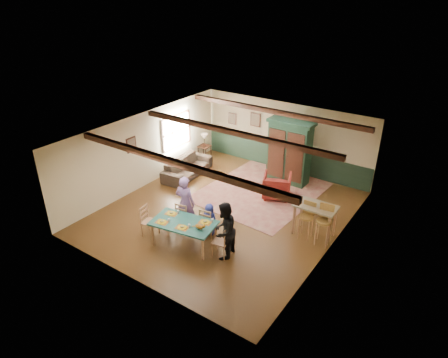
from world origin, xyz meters
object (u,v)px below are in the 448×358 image
Objects in this scene: dining_chair_far_right at (208,221)px; sofa at (187,167)px; person_woman at (224,231)px; bar_stool_left at (306,221)px; bar_stool_right at (323,226)px; counter_table at (314,220)px; table_lamp at (204,140)px; dining_chair_far_left at (184,215)px; person_child at (209,219)px; armchair at (277,186)px; dining_table at (184,234)px; dining_chair_end_left at (150,221)px; dining_chair_end_right at (221,241)px; end_table at (205,152)px; person_man at (185,203)px; cat at (199,226)px; armoire at (289,152)px.

sofa is (-3.08, 2.79, -0.13)m from dining_chair_far_right.
person_woman is 2.52m from bar_stool_left.
sofa is at bearing 160.67° from bar_stool_right.
dining_chair_far_right is 3.28m from bar_stool_right.
counter_table is (5.61, -1.03, 0.16)m from sofa.
table_lamp is 0.43× the size of bar_stool_right.
person_child is (0.77, 0.21, 0.03)m from dining_chair_far_left.
bar_stool_left is at bearing 114.21° from armchair.
armchair is at bearing 78.28° from dining_table.
bar_stool_right reaches higher than dining_chair_end_left.
dining_chair_end_right reaches higher than sofa.
dining_chair_far_right is 2.82m from bar_stool_left.
dining_chair_end_right is at bearing 9.74° from dining_table.
dining_chair_far_left is 0.83× the size of bar_stool_left.
dining_chair_far_left is 1.00× the size of dining_chair_far_right.
end_table is (-4.45, 5.01, -0.53)m from person_woman.
person_man is 1.82× the size of armchair.
armchair is at bearing -89.13° from sofa.
person_man reaches higher than sofa.
bar_stool_right is (2.63, 2.26, -0.23)m from cat.
dining_chair_far_left is at bearing 0.00° from dining_chair_far_right.
armchair is at bearing -109.56° from dining_chair_far_right.
person_child reaches higher than end_table.
table_lamp is 6.59m from bar_stool_left.
person_man is at bearing -59.02° from table_lamp.
person_man reaches higher than table_lamp.
armchair is (1.35, 3.26, -0.43)m from person_man.
table_lamp is at bearing -69.07° from dining_chair_far_left.
person_man is 3.68m from sofa.
dining_chair_end_right is 1.66× the size of end_table.
dining_chair_end_right is 5.16m from armoire.
bar_stool_left is (1.54, 2.07, 0.09)m from dining_chair_end_right.
sofa is 2.04× the size of bar_stool_left.
sofa is (-4.03, 3.35, -0.48)m from person_woman.
dining_table is 0.76× the size of armoire.
cat is at bearing 139.20° from dining_chair_far_left.
dining_chair_end_left is 5.78m from armoire.
bar_stool_left is 0.93× the size of bar_stool_right.
dining_chair_far_left is 0.40× the size of armoire.
dining_chair_far_right is 0.95× the size of person_child.
counter_table is (2.55, 1.68, 0.00)m from person_child.
counter_table is at bearing 121.02° from armchair.
dining_table is at bearing -147.41° from sofa.
counter_table reaches higher than sofa.
sofa is (-3.06, 2.71, -0.16)m from person_child.
armoire is at bearing -113.46° from person_man.
person_woman is at bearing 90.00° from dining_chair_end_right.
dining_chair_far_left is at bearing 128.80° from dining_table.
dining_table is 1.47× the size of bar_stool_right.
cat is 5.30m from armoire.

